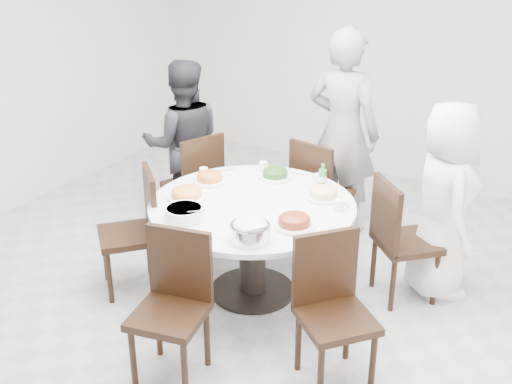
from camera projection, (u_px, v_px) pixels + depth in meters
The scene contains 22 objects.
floor at pixel (263, 312), 4.69m from camera, with size 6.00×6.00×0.01m, color #A6A7AB.
wall_back at pixel (416, 49), 6.46m from camera, with size 6.00×0.01×2.80m, color silver.
dining_table at pixel (253, 249), 4.78m from camera, with size 1.50×1.50×0.75m, color white.
chair_ne at pixel (407, 240), 4.70m from camera, with size 0.42×0.42×0.95m, color black.
chair_n at pixel (322, 190), 5.52m from camera, with size 0.42×0.42×0.95m, color black.
chair_nw at pixel (192, 183), 5.67m from camera, with size 0.42×0.42×0.95m, color black.
chair_sw at pixel (127, 233), 4.80m from camera, with size 0.42×0.42×0.95m, color black.
chair_s at pixel (169, 312), 3.86m from camera, with size 0.42×0.42×0.95m, color black.
chair_se at pixel (337, 316), 3.82m from camera, with size 0.42×0.42×0.95m, color black.
diner_right at pixel (444, 201), 4.67m from camera, with size 0.73×0.47×1.49m, color white.
diner_middle at pixel (343, 132), 5.58m from camera, with size 0.67×0.44×1.83m, color black.
diner_left at pixel (184, 144), 5.76m from camera, with size 0.74×0.58×1.52m, color black.
dish_greens at pixel (275, 175), 5.03m from camera, with size 0.25×0.25×0.06m, color white.
dish_pale at pixel (323, 194), 4.69m from camera, with size 0.26×0.26×0.07m, color white.
dish_orange at pixel (209, 179), 4.96m from camera, with size 0.25×0.25×0.07m, color white.
dish_redbrown at pixel (294, 222), 4.27m from camera, with size 0.28×0.28×0.07m, color white.
dish_tofu at pixel (187, 195), 4.68m from camera, with size 0.28×0.28×0.07m, color white.
rice_bowl at pixel (250, 233), 4.09m from camera, with size 0.26×0.26×0.11m, color silver.
soup_bowl at pixel (184, 213), 4.38m from camera, with size 0.27×0.27×0.08m, color white.
beverage_bottle at pixel (322, 177), 4.81m from camera, with size 0.06×0.06×0.21m, color #317C3D.
tea_cups at pixel (297, 171), 5.08m from camera, with size 0.07×0.07×0.08m, color white.
chopsticks at pixel (296, 172), 5.16m from camera, with size 0.24×0.04×0.01m, color tan, non-canonical shape.
Camera 1 is at (2.00, -3.38, 2.70)m, focal length 45.00 mm.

